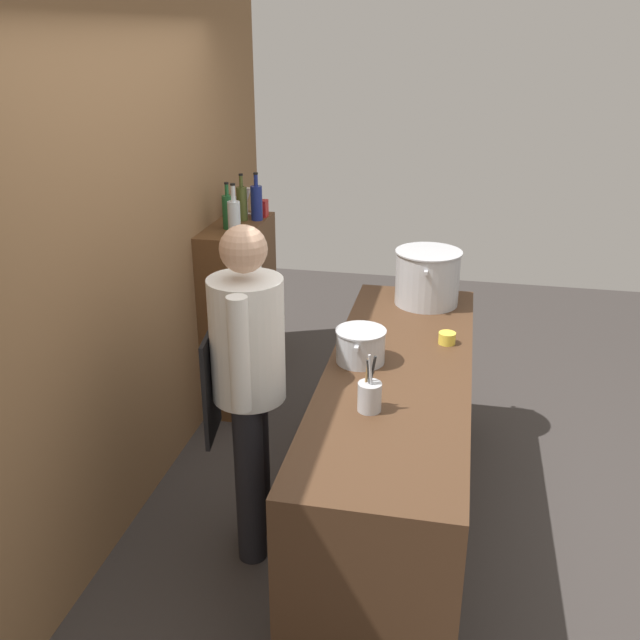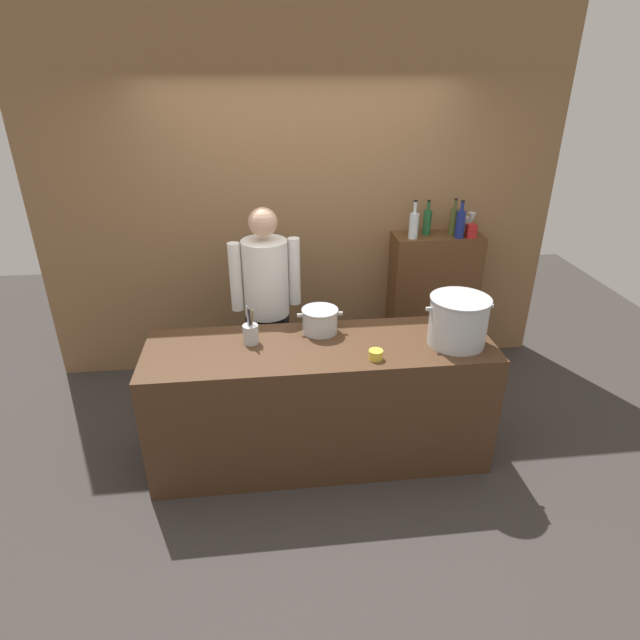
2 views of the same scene
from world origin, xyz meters
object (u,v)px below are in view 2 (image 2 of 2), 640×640
at_px(butter_jar, 376,355).
at_px(wine_glass_wide, 471,219).
at_px(utensil_crock, 251,333).
at_px(wine_bottle_cobalt, 460,224).
at_px(spice_tin_red, 471,231).
at_px(chef, 266,298).
at_px(stockpot_large, 458,321).
at_px(wine_bottle_clear, 414,225).
at_px(stockpot_small, 320,320).
at_px(wine_bottle_green, 427,222).
at_px(wine_bottle_olive, 454,221).
at_px(spice_tin_silver, 464,224).

distance_m(butter_jar, wine_glass_wide, 1.85).
bearing_deg(utensil_crock, wine_bottle_cobalt, 29.88).
distance_m(wine_bottle_cobalt, spice_tin_red, 0.12).
distance_m(chef, stockpot_large, 1.44).
bearing_deg(chef, wine_bottle_clear, -168.71).
bearing_deg(wine_bottle_clear, utensil_crock, -142.79).
bearing_deg(utensil_crock, stockpot_small, 13.19).
height_order(stockpot_small, spice_tin_red, spice_tin_red).
height_order(stockpot_small, wine_bottle_green, wine_bottle_green).
bearing_deg(stockpot_large, chef, 149.17).
xyz_separation_m(wine_bottle_olive, spice_tin_silver, (0.14, 0.12, -0.06)).
bearing_deg(spice_tin_silver, stockpot_large, -110.66).
bearing_deg(chef, spice_tin_silver, -168.74).
bearing_deg(wine_glass_wide, spice_tin_silver, 100.86).
bearing_deg(wine_bottle_clear, wine_glass_wide, 8.76).
xyz_separation_m(spice_tin_silver, spice_tin_red, (-0.02, -0.21, -0.00)).
relative_size(wine_bottle_green, spice_tin_red, 2.65).
distance_m(wine_bottle_green, spice_tin_silver, 0.38).
bearing_deg(chef, wine_bottle_olive, -170.85).
bearing_deg(stockpot_large, spice_tin_silver, 69.34).
bearing_deg(spice_tin_red, wine_bottle_green, 160.98).
bearing_deg(wine_bottle_cobalt, stockpot_large, -109.01).
bearing_deg(wine_bottle_cobalt, wine_glass_wide, 38.57).
xyz_separation_m(stockpot_large, stockpot_small, (-0.88, 0.27, -0.08)).
xyz_separation_m(stockpot_small, wine_glass_wide, (1.41, 1.00, 0.39)).
xyz_separation_m(utensil_crock, butter_jar, (0.78, -0.30, -0.04)).
bearing_deg(wine_bottle_olive, wine_bottle_clear, -169.88).
height_order(stockpot_large, spice_tin_red, spice_tin_red).
bearing_deg(utensil_crock, wine_bottle_clear, 37.21).
height_order(butter_jar, wine_bottle_clear, wine_bottle_clear).
relative_size(stockpot_large, wine_bottle_olive, 1.46).
xyz_separation_m(butter_jar, spice_tin_red, (1.07, 1.30, 0.38)).
bearing_deg(wine_bottle_cobalt, wine_bottle_clear, 175.91).
xyz_separation_m(stockpot_large, utensil_crock, (-1.35, 0.15, -0.09)).
height_order(chef, stockpot_small, chef).
height_order(wine_bottle_green, wine_glass_wide, wine_bottle_green).
distance_m(chef, stockpot_small, 0.59).
distance_m(stockpot_large, butter_jar, 0.60).
relative_size(stockpot_large, wine_bottle_clear, 1.41).
bearing_deg(wine_bottle_clear, stockpot_small, -133.91).
distance_m(chef, butter_jar, 1.10).
bearing_deg(wine_bottle_olive, wine_bottle_green, 174.11).
bearing_deg(spice_tin_red, wine_bottle_olive, 141.95).
bearing_deg(spice_tin_silver, wine_bottle_cobalt, -119.12).
height_order(wine_glass_wide, spice_tin_silver, wine_glass_wide).
distance_m(stockpot_large, wine_bottle_olive, 1.34).
distance_m(wine_bottle_clear, wine_bottle_green, 0.17).
relative_size(wine_glass_wide, spice_tin_red, 1.62).
bearing_deg(wine_bottle_clear, chef, -160.06).
height_order(stockpot_large, wine_bottle_cobalt, wine_bottle_cobalt).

